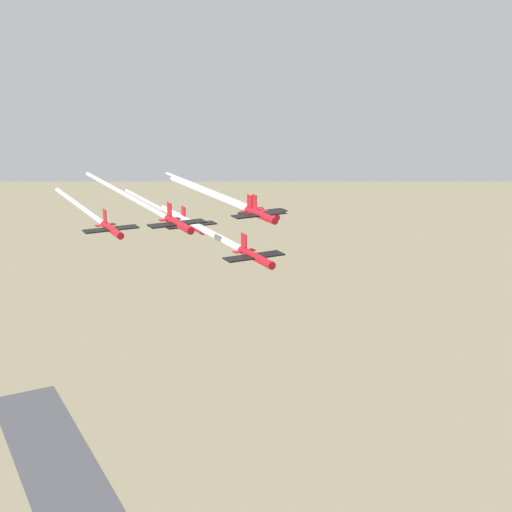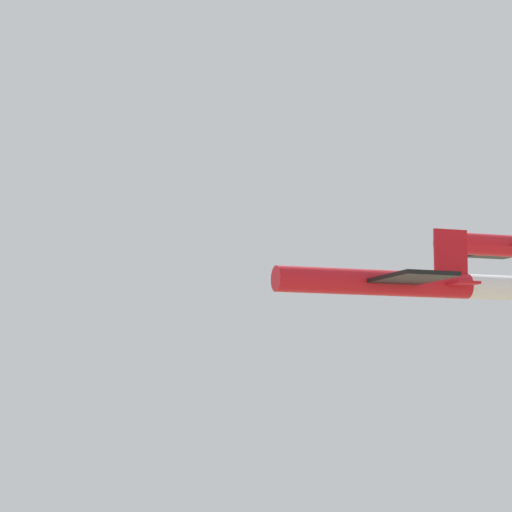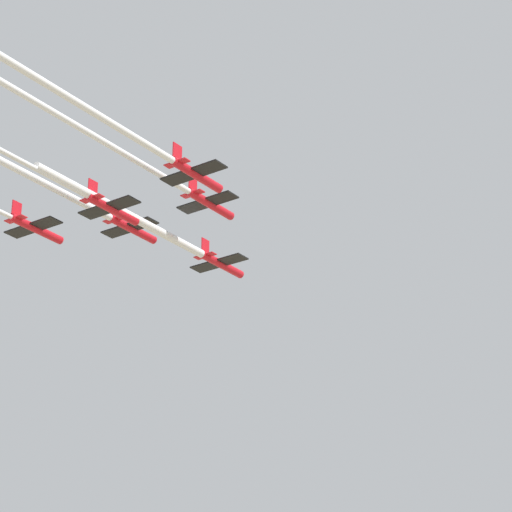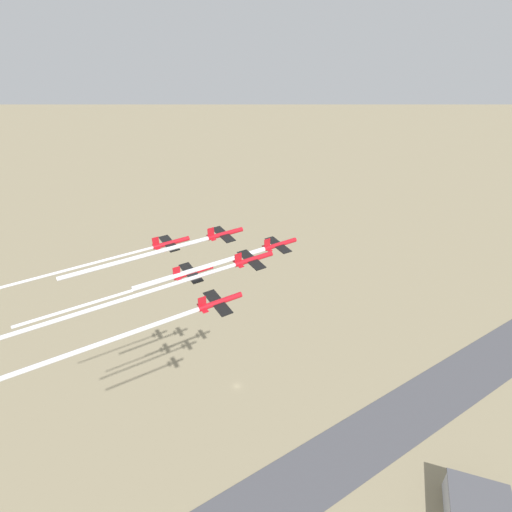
# 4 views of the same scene
# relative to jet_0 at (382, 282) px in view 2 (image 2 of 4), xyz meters

# --- Properties ---
(jet_0) EXTENTS (9.38, 9.49, 3.60)m
(jet_0) POSITION_rel_jet_0_xyz_m (0.00, 0.00, 0.00)
(jet_0) COLOR red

